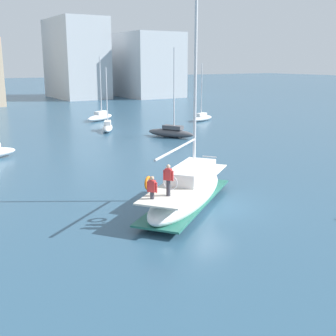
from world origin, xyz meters
The scene contains 7 objects.
ground_plane centered at (0.00, 0.00, 0.00)m, with size 400.00×400.00×0.00m, color #2D516B.
main_sailboat centered at (-1.16, 0.32, 0.90)m, with size 9.09×7.72×12.22m.
moored_sloop_near centered at (6.13, 27.42, 0.53)m, with size 3.09×4.70×7.21m.
moored_sloop_far centered at (9.02, 36.36, 0.58)m, with size 5.18×3.85×8.44m.
moored_catamaran centered at (10.11, 20.03, 0.61)m, with size 3.69×5.36×9.19m.
moored_cutter_right centered at (20.57, 28.77, 0.51)m, with size 4.37×2.41×7.58m.
mooring_buoy centered at (5.35, 6.27, 0.16)m, with size 0.52×0.52×0.86m.
Camera 1 is at (-14.22, -18.77, 7.87)m, focal length 46.76 mm.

